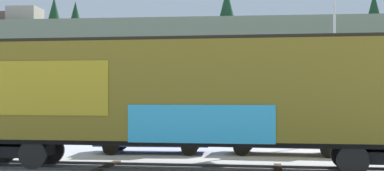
{
  "coord_description": "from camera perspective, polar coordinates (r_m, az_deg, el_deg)",
  "views": [
    {
      "loc": [
        0.6,
        -16.39,
        2.37
      ],
      "look_at": [
        -1.39,
        2.53,
        2.68
      ],
      "focal_mm": 48.88,
      "sensor_mm": 36.0,
      "label": 1
    }
  ],
  "objects": [
    {
      "name": "ground_plane",
      "position": [
        16.58,
        3.92,
        -9.17
      ],
      "size": [
        260.0,
        260.0,
        0.0
      ],
      "primitive_type": "plane",
      "color": "#B2B5BC"
    },
    {
      "name": "track",
      "position": [
        16.83,
        -3.68,
        -8.91
      ],
      "size": [
        60.01,
        3.92,
        0.08
      ],
      "color": "#4C4742",
      "rests_on": "ground_plane"
    },
    {
      "name": "freight_car",
      "position": [
        16.49,
        -0.33,
        -0.83
      ],
      "size": [
        17.08,
        3.58,
        4.2
      ],
      "color": "olive",
      "rests_on": "ground_plane"
    },
    {
      "name": "flagpole",
      "position": [
        26.01,
        15.61,
        6.23
      ],
      "size": [
        0.78,
        1.4,
        8.95
      ],
      "color": "silver",
      "rests_on": "ground_plane"
    },
    {
      "name": "hillside",
      "position": [
        92.92,
        5.56,
        1.8
      ],
      "size": [
        158.64,
        36.73,
        18.35
      ],
      "color": "slate",
      "rests_on": "ground_plane"
    },
    {
      "name": "parked_car_blue",
      "position": [
        21.19,
        -4.51,
        -4.97
      ],
      "size": [
        4.56,
        2.02,
        1.76
      ],
      "color": "navy",
      "rests_on": "ground_plane"
    },
    {
      "name": "parked_car_tan",
      "position": [
        20.97,
        10.02,
        -5.27
      ],
      "size": [
        4.93,
        2.36,
        1.5
      ],
      "color": "#9E8966",
      "rests_on": "ground_plane"
    }
  ]
}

